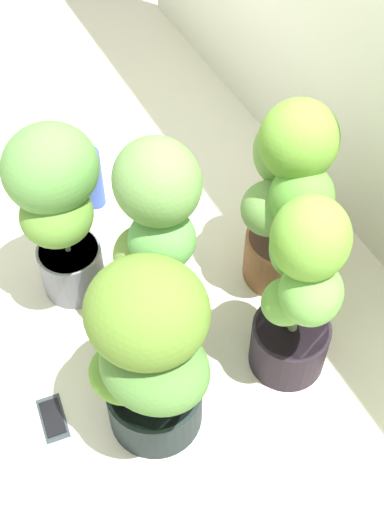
% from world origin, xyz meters
% --- Properties ---
extents(ground_plane, '(8.00, 8.00, 0.00)m').
position_xyz_m(ground_plane, '(0.00, 0.00, 0.00)').
color(ground_plane, silver).
rests_on(ground_plane, ground).
extents(potted_plant_front_left, '(0.37, 0.35, 0.66)m').
position_xyz_m(potted_plant_front_left, '(-0.29, -0.10, 0.41)').
color(potted_plant_front_left, slate).
rests_on(potted_plant_front_left, ground).
extents(potted_plant_center, '(0.34, 0.31, 0.76)m').
position_xyz_m(potted_plant_center, '(-0.02, 0.09, 0.45)').
color(potted_plant_center, '#2A291E').
rests_on(potted_plant_center, ground).
extents(potted_plant_back_right, '(0.36, 0.28, 0.70)m').
position_xyz_m(potted_plant_back_right, '(0.28, 0.36, 0.37)').
color(potted_plant_back_right, black).
rests_on(potted_plant_back_right, ground).
extents(potted_plant_front_right, '(0.49, 0.39, 0.66)m').
position_xyz_m(potted_plant_front_right, '(0.26, -0.07, 0.39)').
color(potted_plant_front_right, black).
rests_on(potted_plant_front_right, ground).
extents(potted_plant_back_center, '(0.41, 0.32, 0.71)m').
position_xyz_m(potted_plant_back_center, '(-0.02, 0.51, 0.39)').
color(potted_plant_back_center, brown).
rests_on(potted_plant_back_center, ground).
extents(cell_phone, '(0.15, 0.09, 0.01)m').
position_xyz_m(cell_phone, '(0.13, -0.34, 0.00)').
color(cell_phone, '#2C363B').
rests_on(cell_phone, ground).
extents(nutrient_bottle, '(0.07, 0.07, 0.27)m').
position_xyz_m(nutrient_bottle, '(-0.59, 0.11, 0.13)').
color(nutrient_bottle, blue).
rests_on(nutrient_bottle, ground).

